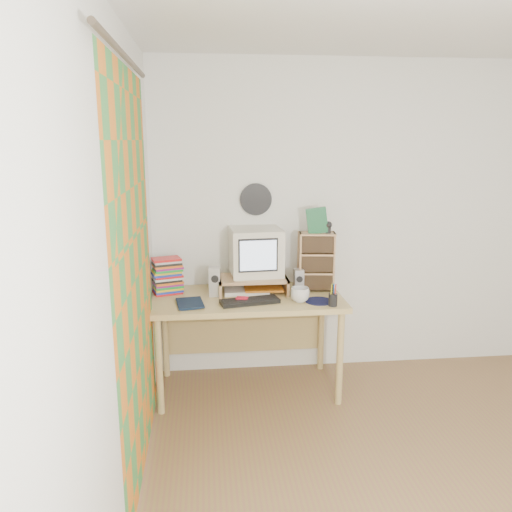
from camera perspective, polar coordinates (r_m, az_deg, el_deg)
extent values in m
plane|color=brown|center=(3.15, 22.67, -24.74)|extent=(3.50, 3.50, 0.00)
plane|color=white|center=(4.17, 12.82, 4.05)|extent=(3.50, 0.00, 3.50)
plane|color=white|center=(2.28, -16.30, -3.59)|extent=(0.00, 3.50, 3.50)
plane|color=orange|center=(2.75, -13.62, -2.71)|extent=(0.00, 2.20, 2.20)
cylinder|color=black|center=(3.92, -0.02, 6.49)|extent=(0.25, 0.02, 0.25)
cube|color=tan|center=(3.72, -0.99, -4.93)|extent=(1.40, 0.70, 0.04)
cube|color=tan|center=(4.15, -1.37, -8.19)|extent=(1.33, 0.02, 0.41)
cylinder|color=tan|center=(3.59, -11.01, -12.30)|extent=(0.05, 0.05, 0.71)
cylinder|color=tan|center=(3.70, 9.56, -11.47)|extent=(0.05, 0.05, 0.71)
cylinder|color=tan|center=(4.12, -10.33, -8.85)|extent=(0.05, 0.05, 0.71)
cylinder|color=tan|center=(4.22, 7.46, -8.24)|extent=(0.05, 0.05, 0.71)
cube|color=tan|center=(3.78, -4.16, -3.40)|extent=(0.02, 0.30, 0.12)
cube|color=tan|center=(3.83, 3.35, -3.18)|extent=(0.02, 0.30, 0.12)
cube|color=tan|center=(3.78, -0.38, -2.57)|extent=(0.52, 0.30, 0.02)
cube|color=beige|center=(3.79, 0.03, 0.40)|extent=(0.41, 0.41, 0.36)
cube|color=#ACACB1|center=(3.71, -4.73, -2.94)|extent=(0.09, 0.09, 0.22)
cube|color=#ACACB1|center=(3.77, 4.88, -2.92)|extent=(0.07, 0.07, 0.19)
cube|color=black|center=(3.56, -0.71, -5.20)|extent=(0.44, 0.22, 0.03)
cube|color=tan|center=(3.83, 6.93, -0.67)|extent=(0.29, 0.18, 0.45)
imported|color=silver|center=(3.59, 5.06, -4.44)|extent=(0.15, 0.15, 0.11)
imported|color=black|center=(3.55, -9.01, -5.30)|extent=(0.24, 0.19, 0.04)
cylinder|color=black|center=(3.63, 7.24, -5.14)|extent=(0.23, 0.23, 0.00)
cube|color=red|center=(3.57, -1.60, -5.05)|extent=(0.09, 0.07, 0.04)
cube|color=#195832|center=(3.75, 6.98, 4.04)|extent=(0.15, 0.05, 0.19)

